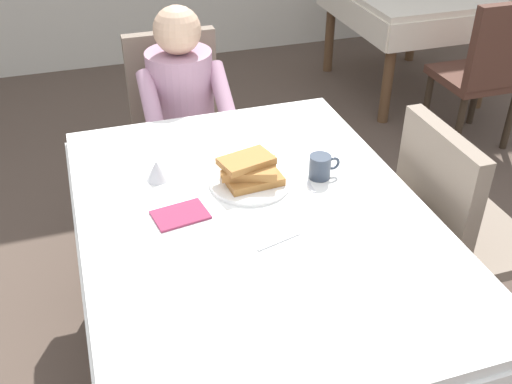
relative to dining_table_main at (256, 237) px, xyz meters
The scene contains 15 objects.
ground_plane 0.65m from the dining_table_main, ahead, with size 14.00×14.00×0.00m, color brown.
dining_table_main is the anchor object (origin of this frame).
chair_diner 1.18m from the dining_table_main, 91.24° to the left, with size 0.44×0.45×0.93m.
diner_person 1.01m from the dining_table_main, 91.44° to the left, with size 0.40×0.43×1.12m.
chair_right_side 0.78m from the dining_table_main, ahead, with size 0.45×0.44×0.93m.
plate_breakfast 0.21m from the dining_table_main, 78.22° to the left, with size 0.28×0.28×0.02m, color white.
breakfast_stack 0.23m from the dining_table_main, 78.46° to the left, with size 0.21×0.18×0.08m.
cup_coffee 0.35m from the dining_table_main, 27.24° to the left, with size 0.11×0.08×0.08m.
syrup_pitcher 0.42m from the dining_table_main, 130.76° to the left, with size 0.08×0.08×0.07m.
fork_left_of_plate 0.24m from the dining_table_main, 134.10° to the left, with size 0.18×0.01×0.01m, color silver.
knife_right_of_plate 0.29m from the dining_table_main, 34.80° to the left, with size 0.20×0.01×0.01m, color silver.
spoon_near_edge 0.18m from the dining_table_main, 81.22° to the right, with size 0.15×0.01×0.01m, color silver.
napkin_folded 0.26m from the dining_table_main, 163.60° to the left, with size 0.17×0.12×0.01m, color #8C2D4C.
background_table_far 2.87m from the dining_table_main, 50.34° to the left, with size 0.92×1.12×0.74m.
background_chair_empty 2.23m from the dining_table_main, 34.55° to the left, with size 0.44×0.45×0.93m.
Camera 1 is at (-0.47, -1.48, 1.87)m, focal length 42.10 mm.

